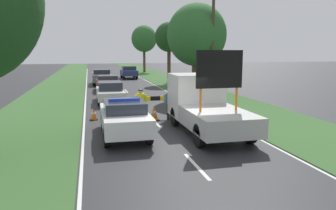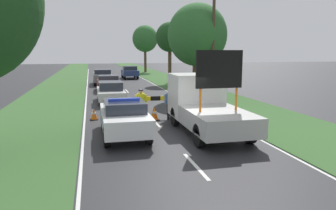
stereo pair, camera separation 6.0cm
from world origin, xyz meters
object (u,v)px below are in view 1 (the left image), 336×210
traffic_cone_centre_front (154,113)px  roadside_tree_mid_right (169,38)px  roadside_tree_near_right (195,30)px  utility_pole (213,39)px  queued_car_wagon_maroon (108,83)px  traffic_cone_near_police (184,109)px  police_car (124,117)px  traffic_cone_behind_barrier (174,109)px  roadside_tree_far_left (144,39)px  queued_car_suv_grey (102,76)px  roadside_tree_near_left (197,35)px  queued_car_hatch_blue (129,72)px  work_truck (204,104)px  traffic_cone_near_truck (94,114)px  pedestrian_civilian (170,101)px  queued_car_van_white (110,92)px  police_officer (141,102)px  road_barrier (150,100)px

traffic_cone_centre_front → roadside_tree_mid_right: roadside_tree_mid_right is taller
roadside_tree_near_right → utility_pole: size_ratio=0.88×
queued_car_wagon_maroon → traffic_cone_centre_front: bearing=97.0°
traffic_cone_near_police → police_car: bearing=-134.5°
traffic_cone_behind_barrier → roadside_tree_far_left: roadside_tree_far_left is taller
queued_car_suv_grey → roadside_tree_mid_right: roadside_tree_mid_right is taller
queued_car_suv_grey → roadside_tree_near_left: bearing=119.5°
queued_car_hatch_blue → roadside_tree_near_right: bearing=107.0°
work_truck → roadside_tree_near_right: (4.26, 14.55, 4.07)m
utility_pole → traffic_cone_centre_front: bearing=-134.4°
queued_car_wagon_maroon → queued_car_suv_grey: (-0.29, 5.73, 0.12)m
traffic_cone_near_truck → roadside_tree_near_right: 15.10m
pedestrian_civilian → queued_car_van_white: 6.90m
queued_car_suv_grey → roadside_tree_near_left: (6.51, -11.52, 3.78)m
pedestrian_civilian → queued_car_van_white: bearing=91.4°
police_officer → roadside_tree_near_right: (6.68, 12.07, 4.28)m
queued_car_van_white → queued_car_hatch_blue: bearing=-100.5°
police_officer → roadside_tree_far_left: 37.86m
queued_car_hatch_blue → roadside_tree_far_left: (3.87, 11.26, 4.53)m
traffic_cone_near_police → queued_car_wagon_maroon: (-3.47, 12.13, 0.36)m
work_truck → traffic_cone_near_truck: bearing=-34.2°
traffic_cone_near_police → roadside_tree_near_left: roadside_tree_near_left is taller
road_barrier → roadside_tree_near_left: roadside_tree_near_left is taller
traffic_cone_near_truck → queued_car_van_white: queued_car_van_white is taller
traffic_cone_near_truck → traffic_cone_behind_barrier: (4.42, 0.69, -0.01)m
police_car → police_officer: bearing=70.9°
police_car → roadside_tree_near_left: bearing=60.9°
queued_car_suv_grey → roadside_tree_far_left: bearing=-112.5°
roadside_tree_near_left → queued_car_suv_grey: bearing=119.5°
traffic_cone_centre_front → queued_car_wagon_maroon: queued_car_wagon_maroon is taller
work_truck → traffic_cone_centre_front: 3.30m
police_officer → roadside_tree_near_left: bearing=-105.7°
pedestrian_civilian → queued_car_hatch_blue: bearing=66.9°
utility_pole → roadside_tree_near_right: bearing=82.6°
traffic_cone_behind_barrier → queued_car_hatch_blue: bearing=89.2°
queued_car_van_white → roadside_tree_near_right: 10.57m
work_truck → roadside_tree_mid_right: (3.52, 21.00, 3.69)m
roadside_tree_near_left → roadside_tree_near_right: (1.35, 4.66, 0.62)m
work_truck → traffic_cone_behind_barrier: bearing=-83.9°
police_car → road_barrier: size_ratio=1.43×
queued_car_hatch_blue → roadside_tree_far_left: 12.74m
queued_car_hatch_blue → roadside_tree_near_right: (4.21, -13.73, 4.41)m
traffic_cone_behind_barrier → roadside_tree_near_right: 12.39m
traffic_cone_near_truck → road_barrier: bearing=-5.2°
police_officer → pedestrian_civilian: police_officer is taller
traffic_cone_near_truck → queued_car_hatch_blue: (4.76, 24.82, 0.55)m
pedestrian_civilian → traffic_cone_centre_front: (-0.82, 0.07, -0.60)m
work_truck → roadside_tree_near_left: roadside_tree_near_left is taller
police_car → roadside_tree_mid_right: bearing=75.0°
police_officer → traffic_cone_behind_barrier: police_officer is taller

